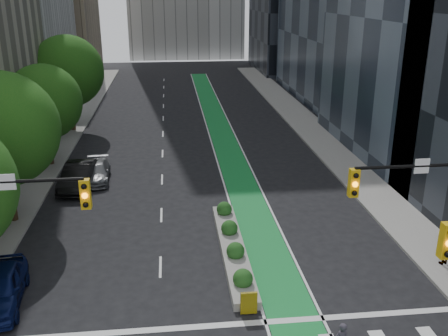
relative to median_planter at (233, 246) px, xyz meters
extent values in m
cube|color=gray|center=(-13.00, 17.96, -0.30)|extent=(3.60, 90.00, 0.15)
cube|color=gray|center=(10.60, 17.96, -0.30)|extent=(3.60, 90.00, 0.15)
cube|color=#178337|center=(1.80, 22.96, -0.37)|extent=(2.20, 70.00, 0.01)
cylinder|color=black|center=(-12.20, 4.96, 2.15)|extent=(0.44, 0.44, 5.04)
sphere|color=#104A11|center=(-12.20, 4.96, 5.21)|extent=(6.40, 6.40, 6.40)
cylinder|color=black|center=(-12.20, 14.96, 1.87)|extent=(0.44, 0.44, 4.48)
sphere|color=#104A11|center=(-12.20, 14.96, 4.59)|extent=(5.60, 5.60, 5.60)
cylinder|color=black|center=(-12.20, 24.96, 2.20)|extent=(0.44, 0.44, 5.15)
sphere|color=#104A11|center=(-12.20, 24.96, 5.33)|extent=(6.60, 6.60, 6.60)
cube|color=gold|center=(-5.90, -6.54, 5.88)|extent=(0.34, 0.28, 1.05)
sphere|color=orange|center=(-5.90, -6.70, 5.88)|extent=(0.20, 0.20, 0.20)
cube|color=white|center=(-8.37, -6.57, 6.43)|extent=(0.55, 0.04, 0.55)
cylinder|color=black|center=(6.25, -6.54, 6.43)|extent=(5.50, 0.12, 0.12)
cube|color=gold|center=(3.50, -6.54, 5.88)|extent=(0.34, 0.28, 1.05)
sphere|color=orange|center=(3.50, -6.70, 5.88)|extent=(0.20, 0.20, 0.20)
cube|color=white|center=(5.97, -6.57, 6.43)|extent=(0.55, 0.04, 0.55)
cube|color=gold|center=(4.50, -11.04, 5.88)|extent=(0.34, 0.28, 1.05)
cube|color=gray|center=(0.00, -0.04, -0.17)|extent=(1.20, 10.00, 0.40)
cube|color=yellow|center=(0.00, -5.24, 0.18)|extent=(0.70, 0.12, 1.00)
sphere|color=#194C19|center=(0.00, -3.54, 0.28)|extent=(0.90, 0.90, 0.90)
sphere|color=#194C19|center=(0.00, -1.04, 0.28)|extent=(0.90, 0.90, 0.90)
sphere|color=#194C19|center=(0.00, 1.46, 0.28)|extent=(0.90, 0.90, 0.90)
sphere|color=#194C19|center=(0.00, 3.96, 0.28)|extent=(0.90, 0.90, 0.90)
imported|color=black|center=(-9.30, 10.09, 0.48)|extent=(2.24, 5.28, 1.70)
imported|color=#5D6063|center=(-8.28, 11.27, 0.27)|extent=(2.01, 4.49, 1.28)
imported|color=gray|center=(10.06, -2.51, 0.55)|extent=(0.97, 0.61, 1.54)
camera|label=1|loc=(-2.94, -22.55, 12.39)|focal=40.00mm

